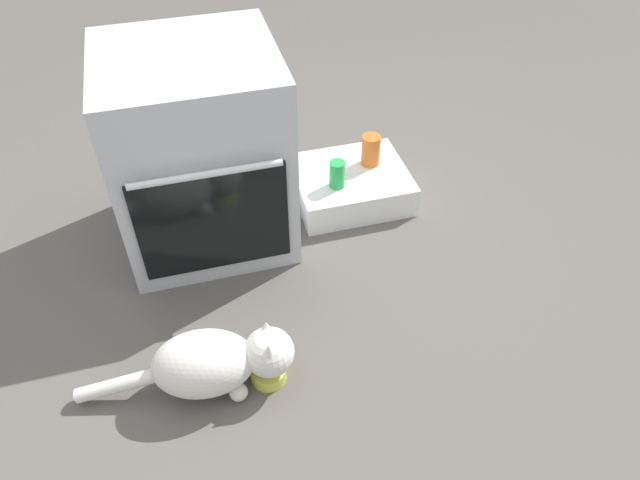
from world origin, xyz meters
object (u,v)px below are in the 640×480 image
object	(u,v)px
soda_can	(337,174)
sauce_jar	(371,150)
cat	(216,362)
oven	(199,152)
pantry_cabinet	(350,185)
food_bowl	(268,372)

from	to	relation	value
soda_can	sauce_jar	bearing A→B (deg)	31.34
cat	soda_can	world-z (taller)	soda_can
cat	oven	bearing A→B (deg)	90.70
soda_can	pantry_cabinet	bearing A→B (deg)	41.25
sauce_jar	food_bowl	bearing A→B (deg)	-126.57
pantry_cabinet	soda_can	bearing A→B (deg)	-138.75
sauce_jar	soda_can	world-z (taller)	sauce_jar
pantry_cabinet	sauce_jar	xyz separation A→B (m)	(0.10, 0.04, 0.14)
oven	cat	bearing A→B (deg)	-95.84
pantry_cabinet	cat	bearing A→B (deg)	-130.83
oven	cat	distance (m)	0.82
cat	food_bowl	bearing A→B (deg)	-0.00
oven	pantry_cabinet	xyz separation A→B (m)	(0.62, 0.05, -0.32)
oven	food_bowl	world-z (taller)	oven
soda_can	food_bowl	bearing A→B (deg)	-121.27
oven	sauce_jar	size ratio (longest dim) A/B	5.62
sauce_jar	soda_can	size ratio (longest dim) A/B	1.17
oven	soda_can	size ratio (longest dim) A/B	6.56
food_bowl	sauce_jar	bearing A→B (deg)	53.43
pantry_cabinet	food_bowl	distance (m)	0.99
oven	soda_can	distance (m)	0.57
oven	sauce_jar	world-z (taller)	oven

